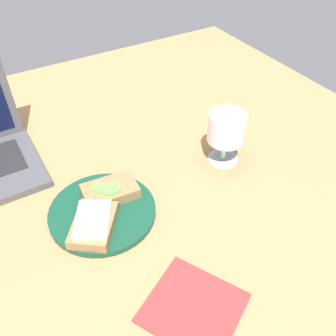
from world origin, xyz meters
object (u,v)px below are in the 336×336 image
object	(u,v)px
plate	(103,213)
sandwich_with_cheese	(93,223)
sandwich_with_cucumber	(110,191)
napkin	(193,307)
wine_glass	(227,130)

from	to	relation	value
plate	sandwich_with_cheese	world-z (taller)	sandwich_with_cheese
sandwich_with_cheese	sandwich_with_cucumber	bearing A→B (deg)	45.60
sandwich_with_cheese	napkin	size ratio (longest dim) A/B	0.90
sandwich_with_cucumber	napkin	xyz separation A→B (cm)	(1.44, -29.04, -2.42)
plate	sandwich_with_cucumber	world-z (taller)	sandwich_with_cucumber
sandwich_with_cheese	napkin	distance (cm)	24.03
plate	napkin	xyz separation A→B (cm)	(4.57, -25.85, -0.46)
sandwich_with_cucumber	wine_glass	distance (cm)	28.91
plate	napkin	bearing A→B (deg)	-79.97
sandwich_with_cucumber	wine_glass	bearing A→B (deg)	-2.70
wine_glass	napkin	distance (cm)	39.46
sandwich_with_cucumber	napkin	world-z (taller)	sandwich_with_cucumber
sandwich_with_cheese	napkin	world-z (taller)	sandwich_with_cheese
plate	sandwich_with_cucumber	bearing A→B (deg)	45.54
wine_glass	plate	bearing A→B (deg)	-176.60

